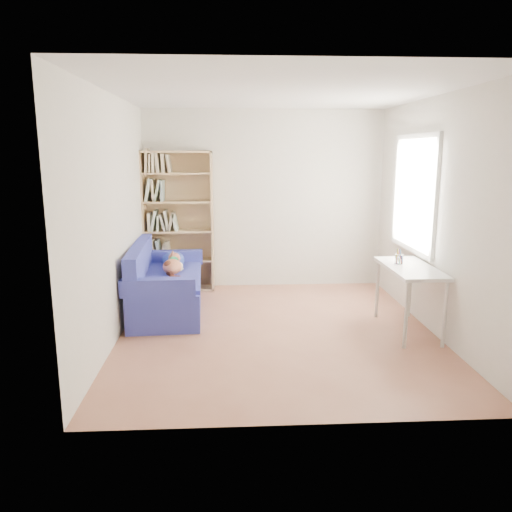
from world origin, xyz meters
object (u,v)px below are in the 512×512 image
(bookshelf, at_px, (179,227))
(pen_cup, at_px, (399,258))
(sofa, at_px, (164,286))
(desk, at_px, (410,274))

(bookshelf, xyz_separation_m, pen_cup, (2.65, -1.76, -0.11))
(sofa, distance_m, desk, 2.99)
(sofa, height_order, pen_cup, pen_cup)
(bookshelf, relative_size, desk, 1.82)
(sofa, distance_m, pen_cup, 2.89)
(bookshelf, bearing_deg, pen_cup, -33.62)
(pen_cup, bearing_deg, desk, -60.86)
(bookshelf, height_order, desk, bookshelf)
(desk, xyz_separation_m, pen_cup, (-0.08, 0.15, 0.15))
(desk, distance_m, pen_cup, 0.23)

